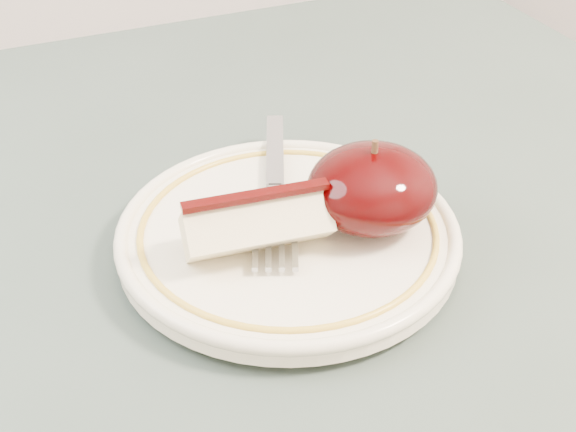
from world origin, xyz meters
name	(u,v)px	position (x,y,z in m)	size (l,w,h in m)	color
plate	(288,234)	(0.06, 0.05, 0.76)	(0.22, 0.22, 0.02)	beige
apple_half	(372,188)	(0.11, 0.04, 0.79)	(0.08, 0.08, 0.06)	black
apple_wedge	(257,224)	(0.04, 0.04, 0.79)	(0.09, 0.05, 0.04)	beige
fork	(275,188)	(0.07, 0.09, 0.77)	(0.09, 0.18, 0.00)	#97999F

